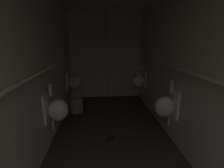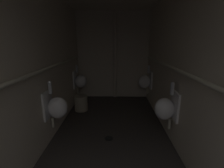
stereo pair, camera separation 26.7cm
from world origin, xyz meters
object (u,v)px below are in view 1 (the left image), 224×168
Objects in this scene: floor_drain at (110,138)px; waste_bin at (76,104)px; urinal_left_far at (74,82)px; urinal_right_far at (139,81)px; standpipe_back_wall at (108,57)px; urinal_left_mid at (57,109)px; urinal_right_mid at (166,106)px.

floor_drain is 0.40× the size of waste_bin.
urinal_left_far and urinal_right_far have the same top height.
standpipe_back_wall reaches higher than floor_drain.
standpipe_back_wall is at bearing 48.87° from waste_bin.
floor_drain is at bearing -63.71° from urinal_left_far.
standpipe_back_wall reaches higher than urinal_right_far.
urinal_left_mid is 5.39× the size of floor_drain.
urinal_left_mid is 1.00× the size of urinal_right_far.
urinal_left_far is 1.00× the size of urinal_right_mid.
standpipe_back_wall is (-0.78, 0.44, 0.59)m from urinal_right_far.
urinal_left_far reaches higher than waste_bin.
urinal_left_far is 1.69m from urinal_right_far.
standpipe_back_wall is (-0.78, 2.17, 0.59)m from urinal_right_mid.
standpipe_back_wall is at bearing 87.29° from floor_drain.
urinal_right_mid is 2.06m from waste_bin.
urinal_right_mid reaches higher than floor_drain.
standpipe_back_wall is at bearing 150.26° from urinal_right_far.
waste_bin is (0.11, -0.48, -0.42)m from urinal_left_far.
standpipe_back_wall reaches higher than urinal_right_mid.
urinal_right_far is (1.69, 1.72, 0.00)m from urinal_left_mid.
urinal_left_mid and urinal_right_mid have the same top height.
urinal_right_far is (1.69, -0.01, 0.00)m from urinal_left_far.
floor_drain is (-0.88, -1.63, -0.59)m from urinal_right_far.
urinal_right_far is (0.00, 1.73, 0.00)m from urinal_right_mid.
urinal_right_mid is 1.06m from floor_drain.
urinal_left_far is 1.17m from standpipe_back_wall.
standpipe_back_wall is at bearing 67.19° from urinal_left_mid.
waste_bin is (-0.80, -0.92, -1.01)m from standpipe_back_wall.
urinal_left_far reaches higher than floor_drain.
urinal_right_mid is 5.39× the size of floor_drain.
standpipe_back_wall is 6.58× the size of waste_bin.
floor_drain is at bearing -58.70° from waste_bin.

